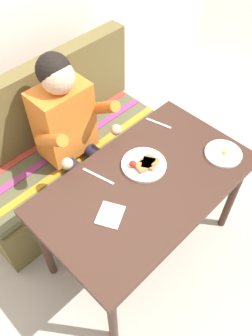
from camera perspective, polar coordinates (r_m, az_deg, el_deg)
The scene contains 9 objects.
ground_plane at distance 2.48m, azimuth 2.51°, elevation -12.56°, with size 8.00×8.00×0.00m, color #B1A89B.
table at distance 1.93m, azimuth 3.16°, elevation -3.79°, with size 1.20×0.70×0.73m.
couch at distance 2.55m, azimuth -9.84°, elevation 1.92°, with size 1.44×0.56×1.00m.
person at distance 2.14m, azimuth -8.90°, elevation 6.39°, with size 0.45×0.61×1.21m.
plate_breakfast at distance 1.92m, azimuth 3.03°, elevation 0.62°, with size 0.25×0.25×0.05m.
plate_eggs at distance 2.06m, azimuth 15.62°, elevation 2.31°, with size 0.21×0.21×0.04m.
napkin at distance 1.74m, azimuth -2.61°, elevation -7.66°, with size 0.14×0.12×0.01m, color silver.
fork at distance 2.17m, azimuth 5.34°, elevation 7.29°, with size 0.01×0.17×0.01m, color silver.
knife at distance 1.89m, azimuth -4.57°, elevation -1.35°, with size 0.01×0.20×0.01m, color silver.
Camera 1 is at (-0.87, -0.72, 2.21)m, focal length 37.30 mm.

